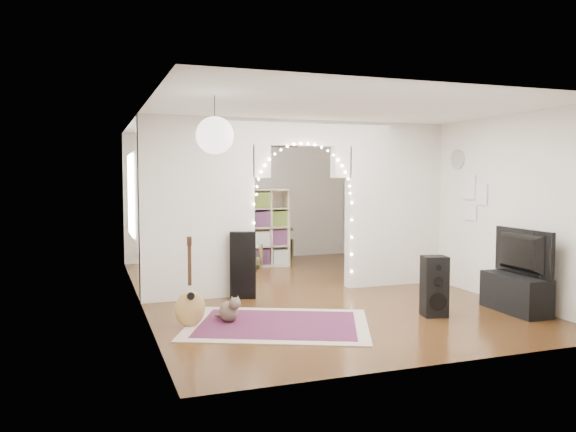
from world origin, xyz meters
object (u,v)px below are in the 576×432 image
object	(u,v)px
floor_speaker	(434,286)
bookcase	(251,228)
dining_table	(263,231)
media_console	(515,294)
acoustic_guitar	(190,294)
dining_chair_right	(246,255)
dining_chair_left	(278,250)

from	to	relation	value
floor_speaker	bookcase	distance (m)	4.88
floor_speaker	dining_table	bearing A→B (deg)	111.30
media_console	dining_table	world-z (taller)	dining_table
acoustic_guitar	media_console	size ratio (longest dim) A/B	0.93
media_console	dining_chair_right	bearing A→B (deg)	118.97
dining_table	dining_chair_left	size ratio (longest dim) A/B	2.35
dining_chair_right	bookcase	bearing A→B (deg)	26.41
media_console	dining_chair_right	world-z (taller)	dining_chair_right
acoustic_guitar	dining_chair_left	world-z (taller)	acoustic_guitar
floor_speaker	media_console	bearing A→B (deg)	4.36
floor_speaker	dining_chair_left	world-z (taller)	floor_speaker
dining_table	dining_chair_right	distance (m)	0.80
acoustic_guitar	bookcase	bearing A→B (deg)	67.64
acoustic_guitar	bookcase	size ratio (longest dim) A/B	0.59
acoustic_guitar	floor_speaker	world-z (taller)	acoustic_guitar
floor_speaker	dining_table	distance (m)	5.19
media_console	dining_table	distance (m)	5.65
dining_table	dining_chair_left	xyz separation A→B (m)	(0.34, 0.01, -0.42)
floor_speaker	dining_chair_left	xyz separation A→B (m)	(-0.43, 5.14, -0.13)
acoustic_guitar	media_console	bearing A→B (deg)	-6.86
dining_chair_left	dining_table	bearing A→B (deg)	-175.76
acoustic_guitar	bookcase	world-z (taller)	bookcase
dining_chair_left	acoustic_guitar	bearing A→B (deg)	-117.49
bookcase	acoustic_guitar	bearing A→B (deg)	-104.29
dining_table	dining_chair_right	size ratio (longest dim) A/B	2.40
bookcase	dining_chair_left	world-z (taller)	bookcase
bookcase	dining_chair_left	size ratio (longest dim) A/B	2.78
dining_table	dining_chair_right	bearing A→B (deg)	-124.80
media_console	dining_chair_left	distance (m)	5.54
dining_chair_left	dining_chair_right	distance (m)	0.96
floor_speaker	dining_chair_right	distance (m)	4.83
bookcase	dining_chair_right	world-z (taller)	bookcase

